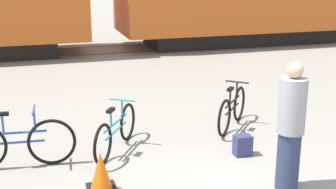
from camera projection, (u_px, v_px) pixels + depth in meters
The scene contains 8 objects.
rail_near at pixel (108, 53), 15.86m from camera, with size 68.40×0.07×0.01m, color #4C4238.
rail_far at pixel (102, 46), 17.18m from camera, with size 68.40×0.07×0.01m, color #4C4238.
bicycle_teal at pixel (116, 131), 7.74m from camera, with size 0.98×1.51×0.82m.
bicycle_black at pixel (232, 109), 8.82m from camera, with size 1.11×1.27×0.85m.
bicycle_blue at pixel (17, 143), 7.12m from camera, with size 1.77×0.46×0.93m.
person_in_grey at pixel (291, 127), 6.32m from camera, with size 0.37×0.37×1.81m.
backpack at pixel (243, 145), 7.63m from camera, with size 0.28×0.20×0.34m.
traffic_cone at pixel (101, 173), 6.46m from camera, with size 0.40×0.40×0.55m.
Camera 1 is at (-2.49, -4.56, 3.10)m, focal length 50.00 mm.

